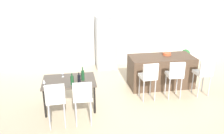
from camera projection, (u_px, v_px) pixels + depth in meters
The scene contains 17 objects.
ground_plane at pixel (146, 99), 6.48m from camera, with size 10.00×10.00×0.00m, color #C6B28E.
back_wall at pixel (123, 25), 8.79m from camera, with size 10.00×0.12×2.90m, color silver.
kitchen_island at pixel (161, 71), 7.13m from camera, with size 1.87×0.87×0.92m, color #4C3828.
bar_chair_left at pixel (149, 76), 6.19m from camera, with size 0.43×0.43×1.05m.
bar_chair_middle at pixel (175, 74), 6.30m from camera, with size 0.43×0.43×1.05m.
bar_chair_right at pixel (204, 72), 6.43m from camera, with size 0.42×0.42×1.05m.
dining_table at pixel (69, 83), 5.83m from camera, with size 1.27×0.90×0.74m.
dining_chair_near at pixel (56, 98), 5.03m from camera, with size 0.42×0.42×1.05m.
dining_chair_far at pixel (83, 96), 5.12m from camera, with size 0.41×0.41×1.05m.
wine_bottle_inner at pixel (72, 80), 5.51m from camera, with size 0.08×0.08×0.29m.
wine_bottle_near at pixel (83, 75), 5.76m from camera, with size 0.08×0.08×0.34m.
wine_bottle_corner at pixel (79, 80), 5.46m from camera, with size 0.07×0.07×0.32m.
wine_glass_left at pixel (63, 72), 5.96m from camera, with size 0.07×0.07×0.17m.
wine_glass_middle at pixel (44, 82), 5.42m from camera, with size 0.07×0.07×0.17m.
refrigerator at pixel (106, 43), 8.46m from camera, with size 0.72×0.68×1.84m, color #939699.
fruit_bowl at pixel (167, 54), 7.11m from camera, with size 0.25×0.25×0.07m, color #C6512D.
potted_plant at pixel (185, 55), 9.14m from camera, with size 0.33×0.33×0.53m.
Camera 1 is at (-1.87, -5.54, 3.06)m, focal length 38.36 mm.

